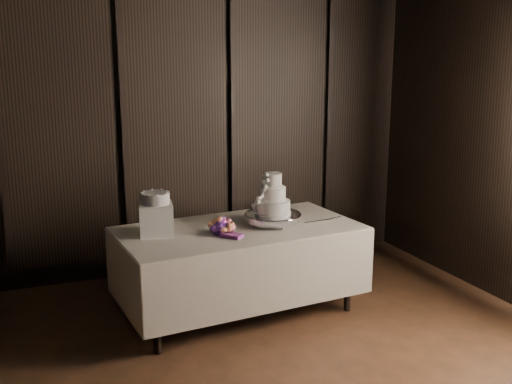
% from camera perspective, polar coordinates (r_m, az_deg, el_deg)
% --- Properties ---
extents(room, '(6.08, 7.08, 3.08)m').
position_cam_1_polar(room, '(2.53, 0.83, -2.00)').
color(room, black).
rests_on(room, ground).
extents(display_table, '(2.07, 1.21, 0.76)m').
position_cam_1_polar(display_table, '(5.09, -1.58, -7.11)').
color(display_table, '#F1E2D0').
rests_on(display_table, ground).
extents(cake_stand, '(0.55, 0.55, 0.09)m').
position_cam_1_polar(cake_stand, '(5.07, 1.61, -2.58)').
color(cake_stand, silver).
rests_on(cake_stand, display_table).
extents(wedding_cake, '(0.33, 0.29, 0.35)m').
position_cam_1_polar(wedding_cake, '(5.00, 1.42, -0.63)').
color(wedding_cake, white).
rests_on(wedding_cake, cake_stand).
extents(bouquet, '(0.46, 0.45, 0.18)m').
position_cam_1_polar(bouquet, '(4.79, -3.38, -3.34)').
color(bouquet, '#BE536D').
rests_on(bouquet, display_table).
extents(box_pedestal, '(0.30, 0.30, 0.25)m').
position_cam_1_polar(box_pedestal, '(4.83, -9.50, -2.56)').
color(box_pedestal, white).
rests_on(box_pedestal, display_table).
extents(small_cake, '(0.28, 0.28, 0.09)m').
position_cam_1_polar(small_cake, '(4.78, -9.58, -0.59)').
color(small_cake, white).
rests_on(small_cake, box_pedestal).
extents(cake_knife, '(0.37, 0.06, 0.01)m').
position_cam_1_polar(cake_knife, '(5.18, 5.98, -2.76)').
color(cake_knife, silver).
rests_on(cake_knife, display_table).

